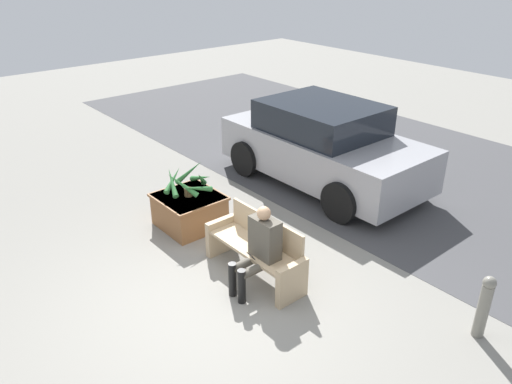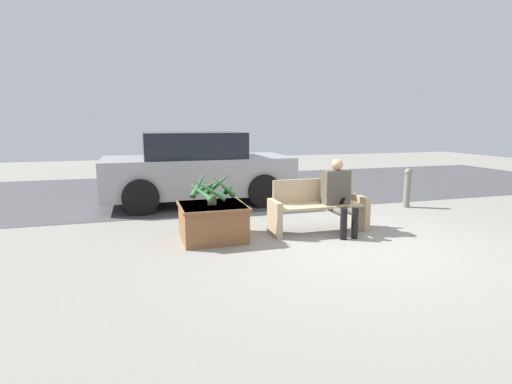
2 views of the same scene
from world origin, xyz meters
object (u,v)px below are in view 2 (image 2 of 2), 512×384
at_px(bench, 317,207).
at_px(parked_car, 197,168).
at_px(person_seated, 338,193).
at_px(planter_box, 213,221).
at_px(potted_plant, 213,187).
at_px(bollard_post, 407,187).

xyz_separation_m(bench, parked_car, (-1.51, 2.87, 0.36)).
relative_size(person_seated, parked_car, 0.30).
bearing_deg(bench, planter_box, 178.95).
relative_size(person_seated, potted_plant, 1.54).
relative_size(planter_box, potted_plant, 1.27).
bearing_deg(potted_plant, bollard_post, 14.81).
xyz_separation_m(planter_box, bollard_post, (4.28, 1.13, 0.14)).
distance_m(person_seated, parked_car, 3.54).
bearing_deg(bollard_post, planter_box, -165.22).
relative_size(bench, planter_box, 1.64).
xyz_separation_m(planter_box, potted_plant, (0.01, 0.00, 0.50)).
bearing_deg(bollard_post, bench, -155.76).
bearing_deg(bench, person_seated, -34.67).
xyz_separation_m(bench, bollard_post, (2.57, 1.16, 0.03)).
bearing_deg(potted_plant, bench, -1.07).
bearing_deg(bench, bollard_post, 24.24).
bearing_deg(person_seated, potted_plant, 173.70).
bearing_deg(potted_plant, planter_box, -177.47).
relative_size(bench, bollard_post, 1.95).
xyz_separation_m(person_seated, potted_plant, (-1.95, 0.22, 0.15)).
height_order(bench, person_seated, person_seated).
relative_size(planter_box, bollard_post, 1.19).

